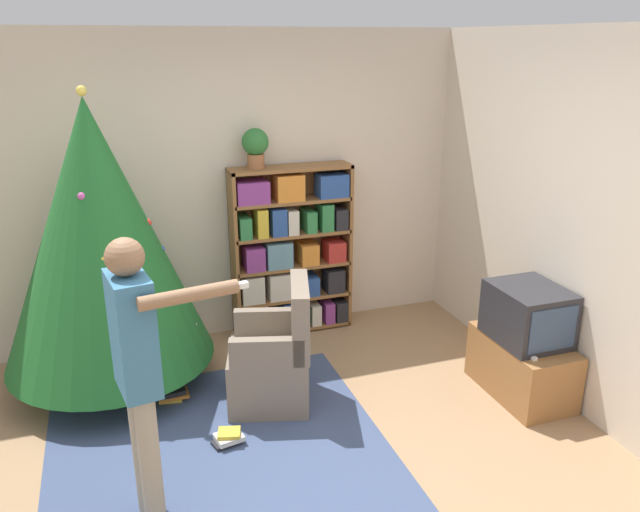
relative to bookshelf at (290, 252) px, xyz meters
The scene contains 14 objects.
ground_plane 2.19m from the bookshelf, 105.16° to the right, with size 14.00×14.00×0.00m, color #9E7A56.
wall_back 0.80m from the bookshelf, 159.02° to the left, with size 8.00×0.10×2.60m.
wall_right 2.61m from the bookshelf, 51.14° to the right, with size 0.10×8.00×2.60m.
area_rug 1.98m from the bookshelf, 121.09° to the right, with size 2.13×2.05×0.01m.
bookshelf is the anchor object (origin of this frame).
tv_stand 2.13m from the bookshelf, 50.84° to the right, with size 0.45×0.79×0.44m.
television 2.07m from the bookshelf, 50.89° to the right, with size 0.46×0.55×0.40m.
game_remote 2.20m from the bookshelf, 57.57° to the right, with size 0.04×0.12×0.02m.
christmas_tree 1.66m from the bookshelf, 163.68° to the right, with size 1.51×1.51×2.22m.
armchair 1.27m from the bookshelf, 112.08° to the right, with size 0.70×0.69×0.92m.
standing_person 2.48m from the bookshelf, 124.30° to the right, with size 0.68×0.46×1.63m.
potted_plant 0.98m from the bookshelf, behind, with size 0.22×0.22×0.33m.
book_pile_near_tree 1.60m from the bookshelf, 143.81° to the right, with size 0.22×0.17×0.08m.
book_pile_by_chair 1.88m from the bookshelf, 120.07° to the right, with size 0.22×0.17×0.09m.
Camera 1 is at (-0.90, -2.98, 2.50)m, focal length 35.00 mm.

